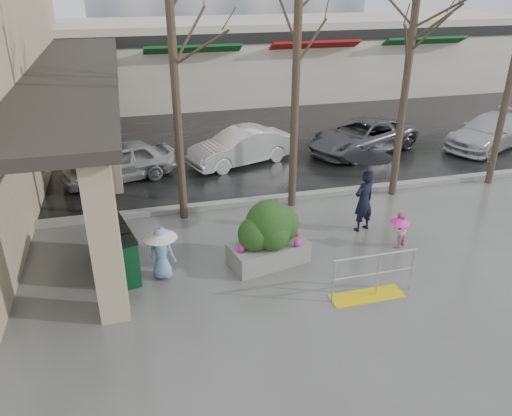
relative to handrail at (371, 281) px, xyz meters
name	(u,v)px	position (x,y,z in m)	size (l,w,h in m)	color
ground	(291,275)	(-1.36, 1.20, -0.38)	(120.00, 120.00, 0.00)	#51514F
street_asphalt	(179,84)	(-1.36, 23.20, -0.37)	(120.00, 36.00, 0.01)	black
curb	(249,201)	(-1.36, 5.20, -0.30)	(120.00, 0.30, 0.15)	gray
canopy_slab	(71,64)	(-6.16, 9.20, 3.25)	(2.80, 18.00, 0.25)	#2D2823
pillar_front	(105,239)	(-5.26, 0.70, 1.37)	(0.55, 0.55, 3.50)	tan
pillar_back	(108,138)	(-5.26, 7.20, 1.37)	(0.55, 0.55, 3.50)	tan
storefront_row	(223,59)	(0.64, 19.17, 1.64)	(34.00, 6.74, 4.00)	beige
handrail	(371,281)	(0.00, 0.00, 0.00)	(1.90, 0.50, 1.03)	yellow
tree_west	(171,27)	(-3.36, 4.80, 4.71)	(3.20, 3.20, 6.80)	#382B21
tree_midwest	(298,17)	(-0.16, 4.80, 4.86)	(3.20, 3.20, 7.00)	#382B21
tree_mideast	(413,30)	(3.14, 4.80, 4.48)	(3.20, 3.20, 6.50)	#382B21
woman	(366,183)	(1.16, 2.84, 0.99)	(1.24, 1.24, 2.29)	black
child_pink	(399,227)	(1.64, 1.79, 0.16)	(0.57, 0.53, 0.93)	pink
child_blue	(161,248)	(-4.20, 1.87, 0.37)	(0.76, 0.76, 1.24)	#78A3D5
planter	(269,234)	(-1.71, 1.88, 0.39)	(1.98, 1.29, 1.59)	slate
news_boxes	(119,247)	(-5.12, 2.50, 0.19)	(0.90, 2.08, 1.13)	#0E3E1F
car_a	(118,162)	(-5.08, 8.12, 0.25)	(1.49, 3.70, 1.26)	#ABABB0
car_b	(241,147)	(-0.82, 8.64, 0.25)	(1.33, 3.82, 1.26)	white
car_c	(362,136)	(3.95, 8.74, 0.25)	(2.09, 4.53, 1.26)	#53555A
car_d	(490,131)	(9.03, 7.99, 0.25)	(1.77, 4.34, 1.26)	silver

